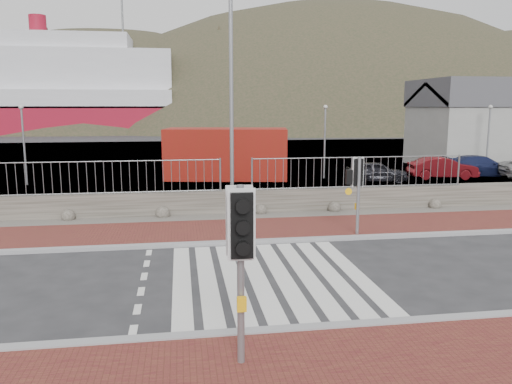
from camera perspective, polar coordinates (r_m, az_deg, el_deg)
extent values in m
plane|color=#28282B|center=(12.18, 1.60, -9.70)|extent=(220.00, 220.00, 0.00)
cube|color=brown|center=(16.43, -1.20, -4.37)|extent=(40.00, 3.00, 0.08)
cube|color=gray|center=(9.44, 4.97, -15.41)|extent=(40.00, 0.25, 0.12)
cube|color=gray|center=(14.99, -0.45, -5.73)|extent=(40.00, 0.25, 0.12)
cube|color=silver|center=(12.00, -8.47, -10.08)|extent=(0.42, 5.60, 0.01)
cube|color=silver|center=(12.02, -5.56, -9.99)|extent=(0.42, 5.60, 0.01)
cube|color=silver|center=(12.06, -2.67, -9.88)|extent=(0.42, 5.60, 0.01)
cube|color=silver|center=(12.13, 0.19, -9.75)|extent=(0.42, 5.60, 0.01)
cube|color=silver|center=(12.23, 3.01, -9.59)|extent=(0.42, 5.60, 0.01)
cube|color=silver|center=(12.36, 5.77, -9.42)|extent=(0.42, 5.60, 0.01)
cube|color=silver|center=(12.52, 8.46, -9.23)|extent=(0.42, 5.60, 0.01)
cube|color=silver|center=(12.70, 11.08, -9.02)|extent=(0.42, 5.60, 0.01)
cube|color=#59544C|center=(18.36, -2.02, -2.89)|extent=(40.00, 1.50, 0.06)
cube|color=#49453C|center=(19.05, -2.30, -1.13)|extent=(40.00, 0.60, 0.90)
cylinder|color=gray|center=(18.75, -17.05, 3.36)|extent=(8.40, 0.04, 0.04)
cylinder|color=gray|center=(18.68, -4.11, 1.89)|extent=(0.07, 0.07, 1.20)
cylinder|color=gray|center=(19.78, 11.70, 3.91)|extent=(8.40, 0.04, 0.04)
cylinder|color=gray|center=(18.81, -0.46, 1.97)|extent=(0.07, 0.07, 1.20)
cylinder|color=gray|center=(21.66, 22.13, 2.29)|extent=(0.07, 0.07, 1.20)
cube|color=#4C4C4F|center=(39.46, -5.65, 3.86)|extent=(120.00, 40.00, 0.50)
cube|color=#3F4C54|center=(74.33, -7.13, 6.62)|extent=(220.00, 50.00, 0.05)
cube|color=maroon|center=(83.36, -27.05, 7.35)|extent=(50.00, 16.00, 4.00)
cube|color=silver|center=(83.34, -27.21, 9.40)|extent=(50.00, 16.00, 2.50)
cube|color=silver|center=(80.93, -20.55, 12.71)|extent=(30.00, 12.00, 6.00)
cube|color=silver|center=(81.27, -20.72, 15.53)|extent=(18.00, 10.00, 2.50)
cylinder|color=maroon|center=(82.46, -23.67, 17.00)|extent=(2.40, 2.40, 3.00)
cylinder|color=gray|center=(80.63, -15.03, 18.74)|extent=(0.30, 0.30, 6.00)
cube|color=#9E9E99|center=(38.26, 26.69, 5.69)|extent=(12.00, 6.00, 4.00)
cube|color=#4C4C51|center=(38.22, 27.03, 10.02)|extent=(12.20, 6.20, 1.80)
ellipsoid|color=#28311D|center=(102.89, -15.69, -4.07)|extent=(106.40, 68.40, 76.00)
ellipsoid|color=#28311D|center=(108.50, 8.92, -6.38)|extent=(140.00, 90.00, 100.00)
cylinder|color=gray|center=(7.76, -1.76, -9.86)|extent=(0.11, 0.11, 2.91)
cube|color=#EEA90E|center=(7.89, -1.75, -12.35)|extent=(0.15, 0.08, 0.23)
cube|color=black|center=(7.51, -1.80, -3.51)|extent=(0.42, 0.25, 1.09)
sphere|color=red|center=(7.45, -1.81, -1.18)|extent=(0.16, 0.16, 0.16)
cylinder|color=gray|center=(15.87, 11.61, -0.56)|extent=(0.10, 0.10, 2.53)
cube|color=#EEA90E|center=(15.93, 11.57, -1.68)|extent=(0.13, 0.08, 0.20)
cube|color=black|center=(15.75, 11.70, 2.18)|extent=(0.37, 0.23, 0.95)
sphere|color=#0CE53F|center=(15.79, 11.67, 1.21)|extent=(0.14, 0.14, 0.14)
cube|color=black|center=(15.68, 10.58, 1.68)|extent=(0.21, 0.15, 0.45)
cylinder|color=gray|center=(19.50, -2.83, 10.93)|extent=(0.16, 0.16, 8.90)
cube|color=maroon|center=(28.31, -3.40, 4.42)|extent=(7.13, 3.89, 2.82)
imported|color=black|center=(27.71, 13.60, 2.28)|extent=(3.47, 1.85, 1.12)
imported|color=#560C11|center=(30.08, 20.54, 2.61)|extent=(3.90, 1.86, 1.23)
imported|color=#141B3F|center=(31.69, 24.24, 2.71)|extent=(4.44, 2.18, 1.24)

